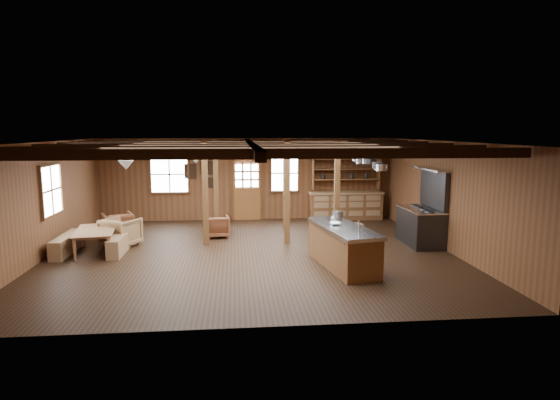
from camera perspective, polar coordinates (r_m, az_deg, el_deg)
name	(u,v)px	position (r m, az deg, el deg)	size (l,w,h in m)	color
room	(251,198)	(11.63, -3.50, 0.21)	(10.04, 9.04, 2.84)	black
ceiling_joists	(251,146)	(11.69, -3.59, 6.55)	(9.80, 8.82, 0.18)	black
timber_posts	(267,188)	(13.72, -1.63, 1.50)	(3.95, 2.35, 2.80)	#472B14
back_door	(247,194)	(16.11, -4.04, 0.68)	(1.02, 0.08, 2.15)	brown
window_back_left	(169,174)	(16.18, -13.33, 3.07)	(1.32, 0.06, 1.32)	white
window_back_right	(285,173)	(16.12, 0.56, 3.28)	(1.02, 0.06, 1.32)	white
window_left	(51,190)	(12.93, -26.15, 1.08)	(0.14, 1.24, 1.32)	white
notice_boards	(202,173)	(16.06, -9.43, 3.29)	(1.08, 0.03, 0.90)	beige
back_counter	(346,202)	(16.35, 7.99, -0.26)	(2.55, 0.60, 2.45)	#592E1A
pendant_lamps	(164,162)	(12.66, -13.96, 4.53)	(1.86, 2.36, 0.66)	#2D2D2F
pot_rack	(368,161)	(12.31, 10.63, 4.65)	(0.41, 3.00, 0.45)	#2D2D2F
kitchen_island	(343,246)	(10.70, 7.65, -5.63)	(1.30, 2.61, 1.20)	#592E1A
step_stool	(354,231)	(13.64, 9.06, -3.72)	(0.47, 0.33, 0.42)	olive
commercial_range	(423,220)	(13.23, 17.01, -2.38)	(0.86, 1.68, 2.08)	#2D2D2F
dining_table	(97,241)	(12.75, -21.38, -4.68)	(1.68, 0.94, 0.59)	#8F6441
bench_wall	(67,244)	(12.99, -24.56, -4.92)	(0.32, 1.69, 0.46)	olive
bench_aisle	(120,243)	(12.63, -18.90, -5.00)	(0.31, 1.65, 0.45)	olive
armchair_a	(118,225)	(14.23, -19.14, -2.94)	(0.78, 0.81, 0.73)	brown
armchair_b	(217,226)	(13.69, -7.69, -3.21)	(0.67, 0.69, 0.62)	brown
armchair_c	(121,232)	(13.15, -18.83, -3.75)	(0.83, 0.85, 0.77)	olive
counter_pot	(337,215)	(11.56, 6.99, -1.78)	(0.28, 0.28, 0.17)	#B8BBC0
bowl	(335,224)	(10.71, 6.73, -2.89)	(0.26, 0.26, 0.06)	silver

